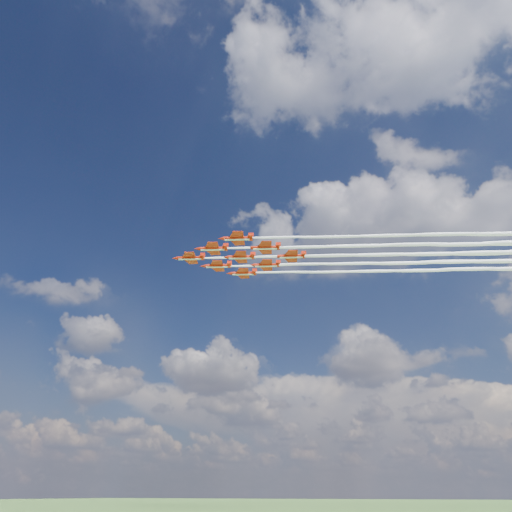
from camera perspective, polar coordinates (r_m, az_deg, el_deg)
The scene contains 10 objects.
ground at distance 158.02m, azimuth -2.30°, elevation -26.95°, with size 600.00×600.00×0.00m, color #2D511E.
jet_lead at distance 177.97m, azimuth 14.41°, elevation 0.17°, with size 132.14×59.12×2.87m.
jet_row2_port at distance 173.92m, azimuth 17.70°, elevation 1.23°, with size 132.14×59.12×2.87m.
jet_row2_starb at distance 186.29m, azimuth 16.68°, elevation -0.73°, with size 132.14×59.12×2.87m.
jet_row3_port at distance 170.53m, azimuth 21.14°, elevation 2.33°, with size 132.14×59.12×2.87m.
jet_row3_centre at distance 182.57m, azimuth 19.86°, elevation 0.26°, with size 132.14×59.12×2.87m.
jet_row3_starb at distance 194.91m, azimuth 18.75°, elevation -1.55°, with size 132.14×59.12×2.87m.
jet_row4_port at distance 179.50m, azimuth 23.17°, elevation 1.29°, with size 132.14×59.12×2.87m.
jet_row4_starb at distance 191.51m, azimuth 21.82°, elevation -0.62°, with size 132.14×59.12×2.87m.
jet_tail at distance 188.74m, azimuth 25.00°, elevation 0.35°, with size 132.14×59.12×2.87m.
Camera 1 is at (72.66, -140.27, 4.00)m, focal length 35.00 mm.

